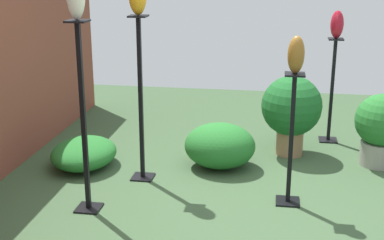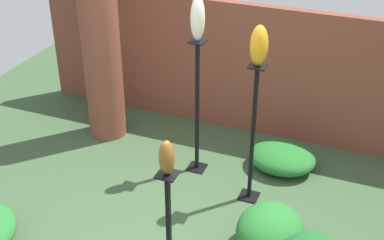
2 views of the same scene
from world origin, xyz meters
TOP-DOWN VIEW (x-y plane):
  - ground_plane at (0.00, 0.00)m, footprint 8.00×8.00m
  - pedestal_bronze at (0.09, -0.43)m, footprint 0.20×0.20m
  - pedestal_ruby at (1.77, -0.90)m, footprint 0.20×0.20m
  - pedestal_ivory at (-0.30, 1.20)m, footprint 0.20×0.20m
  - pedestal_amber at (0.41, 0.91)m, footprint 0.20×0.20m
  - art_vase_bronze at (0.09, -0.43)m, footprint 0.13×0.13m
  - art_vase_ruby at (1.77, -0.90)m, footprint 0.15×0.14m
  - potted_plant_mid_right at (1.27, -0.46)m, footprint 0.62×0.62m
  - potted_plant_walkway_edge at (1.11, -1.33)m, footprint 0.53×0.53m
  - foliage_bed_east at (0.80, 0.23)m, footprint 0.62×0.70m
  - foliage_bed_west at (0.60, 1.56)m, footprint 0.76×0.63m

SIDE VIEW (x-z plane):
  - ground_plane at x=0.00m, z-range 0.00..0.00m
  - foliage_bed_west at x=0.60m, z-range 0.00..0.28m
  - foliage_bed_east at x=0.80m, z-range 0.00..0.44m
  - potted_plant_walkway_edge at x=1.11m, z-range 0.04..0.76m
  - potted_plant_mid_right at x=1.27m, z-range 0.08..0.92m
  - pedestal_bronze at x=0.09m, z-range -0.05..1.07m
  - pedestal_ruby at x=1.77m, z-range -0.05..1.11m
  - pedestal_amber at x=0.41m, z-range -0.06..1.46m
  - pedestal_ivory at x=-0.30m, z-range -0.06..1.50m
  - art_vase_bronze at x=0.09m, z-range 1.12..1.42m
  - art_vase_ruby at x=1.77m, z-range 1.16..1.46m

